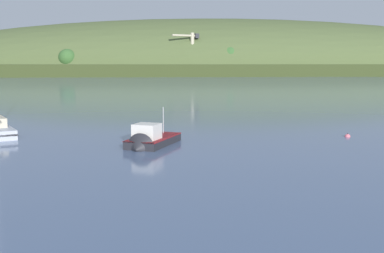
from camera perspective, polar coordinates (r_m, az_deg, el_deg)
far_shoreline_hill at (r=266.46m, az=3.87°, el=6.38°), size 485.21×141.10×60.36m
dockside_crane at (r=227.73m, az=-0.03°, el=8.59°), size 12.81×8.60×20.27m
fishing_boat_moored at (r=36.06m, az=-5.08°, el=-1.88°), size 4.14×6.33×3.73m
mooring_buoy_far_upstream at (r=42.70m, az=18.17°, el=-1.18°), size 0.49×0.49×0.57m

